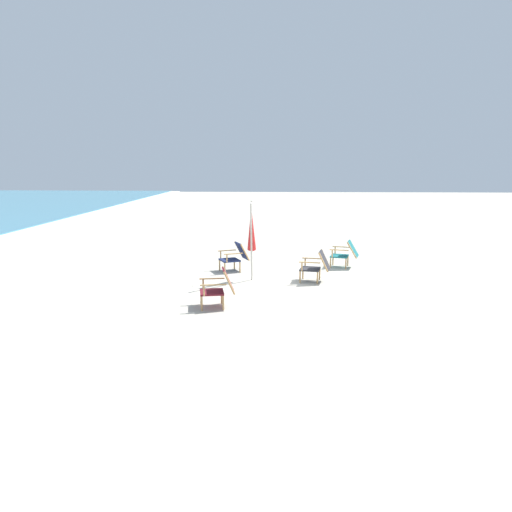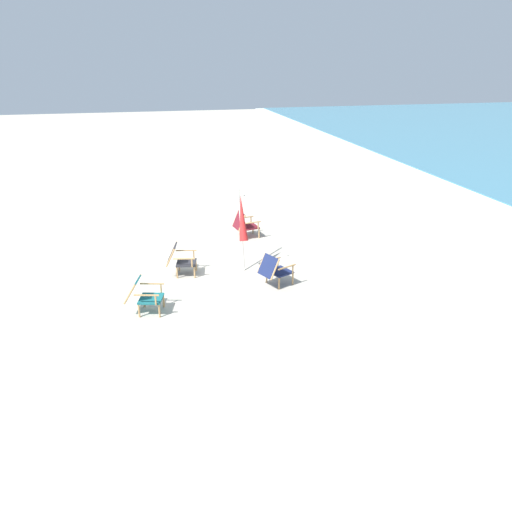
{
  "view_description": "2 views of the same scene",
  "coord_description": "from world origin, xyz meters",
  "px_view_note": "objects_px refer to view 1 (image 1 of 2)",
  "views": [
    {
      "loc": [
        -12.11,
        0.51,
        2.93
      ],
      "look_at": [
        -0.15,
        1.07,
        0.7
      ],
      "focal_mm": 35.0,
      "sensor_mm": 36.0,
      "label": 1
    },
    {
      "loc": [
        11.82,
        -1.22,
        5.16
      ],
      "look_at": [
        0.59,
        1.43,
        0.5
      ],
      "focal_mm": 35.0,
      "sensor_mm": 36.0,
      "label": 2
    }
  ],
  "objects_px": {
    "beach_chair_far_center": "(317,265)",
    "umbrella_furled_red": "(251,229)",
    "beach_chair_back_left": "(346,253)",
    "beach_chair_mid_center": "(219,287)",
    "beach_chair_back_right": "(235,256)"
  },
  "relations": [
    {
      "from": "beach_chair_back_left",
      "to": "umbrella_furled_red",
      "type": "bearing_deg",
      "value": 126.37
    },
    {
      "from": "beach_chair_mid_center",
      "to": "beach_chair_back_left",
      "type": "distance_m",
      "value": 5.19
    },
    {
      "from": "beach_chair_far_center",
      "to": "umbrella_furled_red",
      "type": "height_order",
      "value": "umbrella_furled_red"
    },
    {
      "from": "beach_chair_back_right",
      "to": "beach_chair_back_left",
      "type": "relative_size",
      "value": 1.03
    },
    {
      "from": "beach_chair_back_right",
      "to": "beach_chair_far_center",
      "type": "bearing_deg",
      "value": -118.63
    },
    {
      "from": "umbrella_furled_red",
      "to": "beach_chair_back_right",
      "type": "bearing_deg",
      "value": 22.45
    },
    {
      "from": "beach_chair_back_left",
      "to": "beach_chair_far_center",
      "type": "bearing_deg",
      "value": 152.3
    },
    {
      "from": "beach_chair_mid_center",
      "to": "beach_chair_back_left",
      "type": "relative_size",
      "value": 0.91
    },
    {
      "from": "beach_chair_far_center",
      "to": "beach_chair_back_left",
      "type": "distance_m",
      "value": 2.05
    },
    {
      "from": "beach_chair_mid_center",
      "to": "umbrella_furled_red",
      "type": "relative_size",
      "value": 0.39
    },
    {
      "from": "beach_chair_far_center",
      "to": "umbrella_furled_red",
      "type": "xyz_separation_m",
      "value": [
        -0.08,
        1.63,
        0.9
      ]
    },
    {
      "from": "beach_chair_back_right",
      "to": "beach_chair_back_left",
      "type": "xyz_separation_m",
      "value": [
        0.64,
        -3.1,
        -0.0
      ]
    },
    {
      "from": "beach_chair_back_right",
      "to": "umbrella_furled_red",
      "type": "relative_size",
      "value": 0.45
    },
    {
      "from": "beach_chair_far_center",
      "to": "beach_chair_mid_center",
      "type": "xyz_separation_m",
      "value": [
        -2.33,
        2.16,
        0.0
      ]
    },
    {
      "from": "beach_chair_back_left",
      "to": "beach_chair_back_right",
      "type": "bearing_deg",
      "value": 101.73
    }
  ]
}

